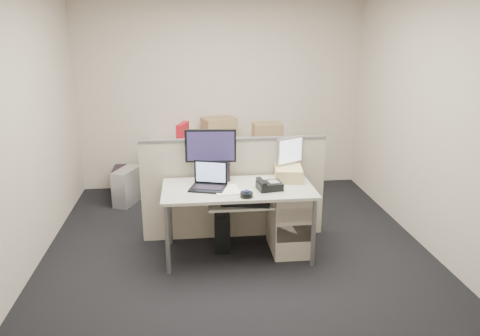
{
  "coord_description": "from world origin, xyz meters",
  "views": [
    {
      "loc": [
        -0.47,
        -4.36,
        2.26
      ],
      "look_at": [
        0.04,
        0.15,
        0.89
      ],
      "focal_mm": 35.0,
      "sensor_mm": 36.0,
      "label": 1
    }
  ],
  "objects": [
    {
      "name": "monitor_small",
      "position": [
        0.58,
        0.32,
        0.94
      ],
      "size": [
        0.38,
        0.31,
        0.42
      ],
      "primitive_type": "cube",
      "rotation": [
        0.0,
        0.0,
        0.5
      ],
      "color": "#B7B7BC",
      "rests_on": "desk"
    },
    {
      "name": "pc_tower_desk",
      "position": [
        -0.15,
        0.2,
        0.19
      ],
      "size": [
        0.18,
        0.41,
        0.38
      ],
      "primitive_type": "cube",
      "rotation": [
        0.0,
        0.0,
        -0.06
      ],
      "color": "black",
      "rests_on": "floor"
    },
    {
      "name": "laptop",
      "position": [
        -0.3,
        -0.02,
        0.86
      ],
      "size": [
        0.4,
        0.34,
        0.26
      ],
      "primitive_type": "cube",
      "rotation": [
        0.0,
        0.0,
        -0.29
      ],
      "color": "black",
      "rests_on": "desk"
    },
    {
      "name": "desk",
      "position": [
        0.0,
        0.0,
        0.66
      ],
      "size": [
        1.5,
        0.75,
        0.73
      ],
      "color": "beige",
      "rests_on": "floor"
    },
    {
      "name": "pc_tower_spare_silver",
      "position": [
        -1.3,
        1.63,
        0.23
      ],
      "size": [
        0.37,
        0.54,
        0.47
      ],
      "primitive_type": "cube",
      "rotation": [
        0.0,
        0.0,
        -0.38
      ],
      "color": "#B7B7BC",
      "rests_on": "floor"
    },
    {
      "name": "wall_front",
      "position": [
        0.0,
        -2.25,
        1.35
      ],
      "size": [
        4.0,
        0.02,
        2.7
      ],
      "primitive_type": "cube",
      "color": "beige",
      "rests_on": "ground"
    },
    {
      "name": "wall_back",
      "position": [
        0.0,
        2.25,
        1.35
      ],
      "size": [
        4.0,
        0.02,
        2.7
      ],
      "primitive_type": "cube",
      "color": "beige",
      "rests_on": "ground"
    },
    {
      "name": "wall_left",
      "position": [
        -2.0,
        0.0,
        1.35
      ],
      "size": [
        0.02,
        4.5,
        2.7
      ],
      "primitive_type": "cube",
      "color": "beige",
      "rests_on": "ground"
    },
    {
      "name": "sticky_pad",
      "position": [
        -0.05,
        0.0,
        0.74
      ],
      "size": [
        0.11,
        0.11,
        0.01
      ],
      "primitive_type": "cube",
      "rotation": [
        0.0,
        0.0,
        -0.43
      ],
      "color": "#FFDF53",
      "rests_on": "desk"
    },
    {
      "name": "back_counter",
      "position": [
        0.0,
        1.93,
        0.36
      ],
      "size": [
        2.0,
        0.6,
        0.72
      ],
      "primitive_type": "cube",
      "color": "beige",
      "rests_on": "floor"
    },
    {
      "name": "trackball",
      "position": [
        0.05,
        -0.28,
        0.75
      ],
      "size": [
        0.14,
        0.14,
        0.05
      ],
      "primitive_type": "cylinder",
      "rotation": [
        0.0,
        0.0,
        0.13
      ],
      "color": "black",
      "rests_on": "desk"
    },
    {
      "name": "manila_folders",
      "position": [
        0.55,
        0.2,
        0.8
      ],
      "size": [
        0.32,
        0.39,
        0.13
      ],
      "primitive_type": "cube",
      "rotation": [
        0.0,
        0.0,
        -0.14
      ],
      "color": "beige",
      "rests_on": "desk"
    },
    {
      "name": "pc_tower_spare_dark",
      "position": [
        -1.45,
        2.0,
        0.19
      ],
      "size": [
        0.17,
        0.41,
        0.38
      ],
      "primitive_type": "cube",
      "rotation": [
        0.0,
        0.0,
        0.01
      ],
      "color": "black",
      "rests_on": "floor"
    },
    {
      "name": "drawer_pedestal",
      "position": [
        0.55,
        0.05,
        0.33
      ],
      "size": [
        0.4,
        0.55,
        0.65
      ],
      "primitive_type": "cube",
      "color": "beige",
      "rests_on": "floor"
    },
    {
      "name": "floor",
      "position": [
        0.0,
        0.0,
        -0.01
      ],
      "size": [
        4.0,
        4.5,
        0.01
      ],
      "primitive_type": "cube",
      "color": "black",
      "rests_on": "ground"
    },
    {
      "name": "monitor_main",
      "position": [
        -0.25,
        0.32,
        0.99
      ],
      "size": [
        0.54,
        0.25,
        0.53
      ],
      "primitive_type": "cube",
      "rotation": [
        0.0,
        0.0,
        -0.09
      ],
      "color": "black",
      "rests_on": "desk"
    },
    {
      "name": "cubicle_partition",
      "position": [
        0.0,
        0.45,
        0.55
      ],
      "size": [
        2.0,
        0.06,
        1.1
      ],
      "primitive_type": "cube",
      "color": "#B0A892",
      "rests_on": "floor"
    },
    {
      "name": "keyboard",
      "position": [
        0.05,
        -0.22,
        0.64
      ],
      "size": [
        0.49,
        0.26,
        0.03
      ],
      "primitive_type": "cube",
      "rotation": [
        0.0,
        0.0,
        -0.22
      ],
      "color": "black",
      "rests_on": "keyboard_tray"
    },
    {
      "name": "keyboard_tray",
      "position": [
        0.0,
        -0.18,
        0.62
      ],
      "size": [
        0.62,
        0.32,
        0.02
      ],
      "primitive_type": "cube",
      "color": "beige",
      "rests_on": "desk"
    },
    {
      "name": "desk_phone",
      "position": [
        0.3,
        -0.09,
        0.77
      ],
      "size": [
        0.26,
        0.22,
        0.07
      ],
      "primitive_type": "cube",
      "rotation": [
        0.0,
        0.0,
        0.17
      ],
      "color": "black",
      "rests_on": "desk"
    },
    {
      "name": "cellphone",
      "position": [
        -0.15,
        0.2,
        0.74
      ],
      "size": [
        0.07,
        0.11,
        0.01
      ],
      "primitive_type": "cube",
      "rotation": [
        0.0,
        0.0,
        0.18
      ],
      "color": "black",
      "rests_on": "desk"
    },
    {
      "name": "wall_right",
      "position": [
        2.0,
        0.0,
        1.35
      ],
      "size": [
        0.02,
        4.5,
        2.7
      ],
      "primitive_type": "cube",
      "color": "beige",
      "rests_on": "ground"
    },
    {
      "name": "banana",
      "position": [
        0.28,
        -0.15,
        0.75
      ],
      "size": [
        0.17,
        0.04,
        0.04
      ],
      "primitive_type": "ellipsoid",
      "rotation": [
        0.0,
        0.0,
        0.0
      ],
      "color": "yellow",
      "rests_on": "desk"
    },
    {
      "name": "cardboard_box_left",
      "position": [
        -0.05,
        2.05,
        0.88
      ],
      "size": [
        0.51,
        0.44,
        0.32
      ],
      "primitive_type": "cube",
      "rotation": [
        0.0,
        0.0,
        0.32
      ],
      "color": "#9C7553",
      "rests_on": "back_counter"
    },
    {
      "name": "paper_stack",
      "position": [
        -0.12,
        -0.08,
        0.74
      ],
      "size": [
        0.27,
        0.32,
        0.01
      ],
      "primitive_type": "cube",
      "rotation": [
        0.0,
        0.0,
        0.11
      ],
      "color": "white",
      "rests_on": "desk"
    },
    {
      "name": "cardboard_box_right",
      "position": [
        0.6,
        1.81,
        0.86
      ],
      "size": [
        0.4,
        0.31,
        0.28
      ],
      "primitive_type": "cube",
      "rotation": [
        0.0,
        0.0,
        0.02
      ],
      "color": "#9C7553",
      "rests_on": "back_counter"
    },
    {
      "name": "red_binder",
      "position": [
        -0.55,
        1.83,
        0.87
      ],
      "size": [
        0.18,
        0.34,
        0.31
      ],
      "primitive_type": "cube",
      "rotation": [
        0.0,
        0.0,
        -0.32
      ],
      "color": "red",
      "rests_on": "back_counter"
    },
    {
      "name": "travel_mug",
      "position": [
        -0.1,
        0.22,
        0.82
      ],
      "size": [
        0.1,
        0.1,
        0.18
      ],
      "primitive_type": "cylinder",
      "rotation": [
        0.0,
        0.0,
        0.23
      ],
      "color": "black",
      "rests_on": "desk"
    }
  ]
}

